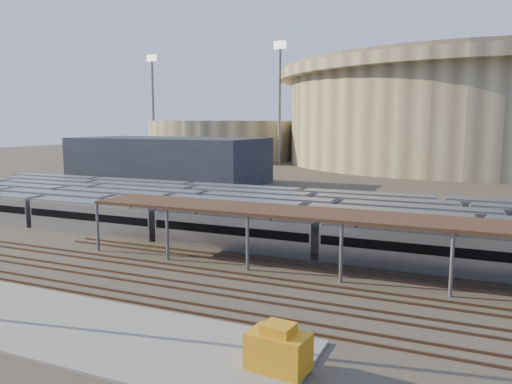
% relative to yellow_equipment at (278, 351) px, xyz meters
% --- Properties ---
extents(ground, '(420.00, 420.00, 0.00)m').
position_rel_yellow_equipment_xyz_m(ground, '(-18.50, 15.05, -1.21)').
color(ground, '#383026').
rests_on(ground, ground).
extents(subway_trains, '(127.93, 23.90, 3.60)m').
position_rel_yellow_equipment_xyz_m(subway_trains, '(-16.15, 33.55, 0.59)').
color(subway_trains, '#A8A8AD').
rests_on(subway_trains, ground).
extents(inspection_shed, '(60.30, 6.00, 5.30)m').
position_rel_yellow_equipment_xyz_m(inspection_shed, '(3.50, 19.05, 3.78)').
color(inspection_shed, slate).
rests_on(inspection_shed, ground).
extents(empty_tracks, '(170.00, 9.62, 0.18)m').
position_rel_yellow_equipment_xyz_m(empty_tracks, '(-18.50, 10.05, -1.12)').
color(empty_tracks, '#4C3323').
rests_on(empty_tracks, ground).
extents(stadium, '(124.00, 124.00, 32.50)m').
position_rel_yellow_equipment_xyz_m(stadium, '(6.50, 155.05, 15.26)').
color(stadium, tan).
rests_on(stadium, ground).
extents(secondary_arena, '(56.00, 56.00, 14.00)m').
position_rel_yellow_equipment_xyz_m(secondary_arena, '(-78.50, 145.05, 5.79)').
color(secondary_arena, tan).
rests_on(secondary_arena, ground).
extents(service_building, '(42.00, 20.00, 10.00)m').
position_rel_yellow_equipment_xyz_m(service_building, '(-53.50, 70.05, 3.79)').
color(service_building, '#1E232D').
rests_on(service_building, ground).
extents(floodlight_0, '(4.00, 1.00, 38.40)m').
position_rel_yellow_equipment_xyz_m(floodlight_0, '(-48.50, 125.05, 19.44)').
color(floodlight_0, slate).
rests_on(floodlight_0, ground).
extents(floodlight_1, '(4.00, 1.00, 38.40)m').
position_rel_yellow_equipment_xyz_m(floodlight_1, '(-103.50, 135.05, 19.44)').
color(floodlight_1, slate).
rests_on(floodlight_1, ground).
extents(floodlight_3, '(4.00, 1.00, 38.40)m').
position_rel_yellow_equipment_xyz_m(floodlight_3, '(-28.50, 175.05, 19.44)').
color(floodlight_3, slate).
rests_on(floodlight_3, ground).
extents(yellow_equipment, '(3.40, 2.32, 2.01)m').
position_rel_yellow_equipment_xyz_m(yellow_equipment, '(0.00, 0.00, 0.00)').
color(yellow_equipment, '#C17D12').
rests_on(yellow_equipment, apron).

